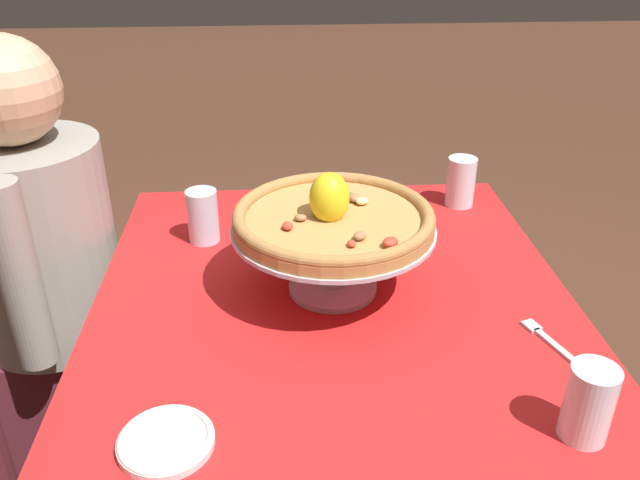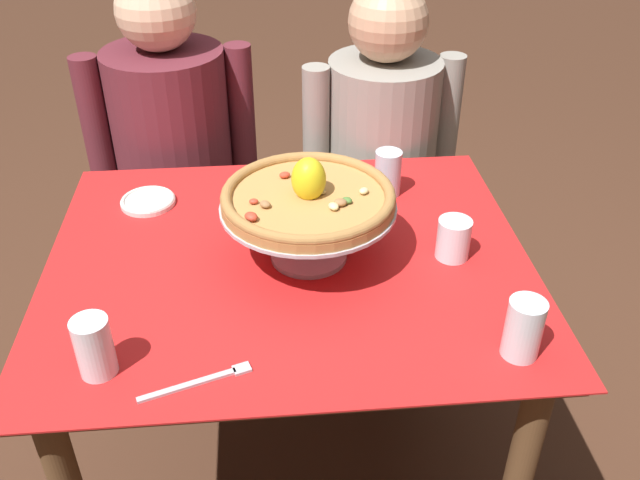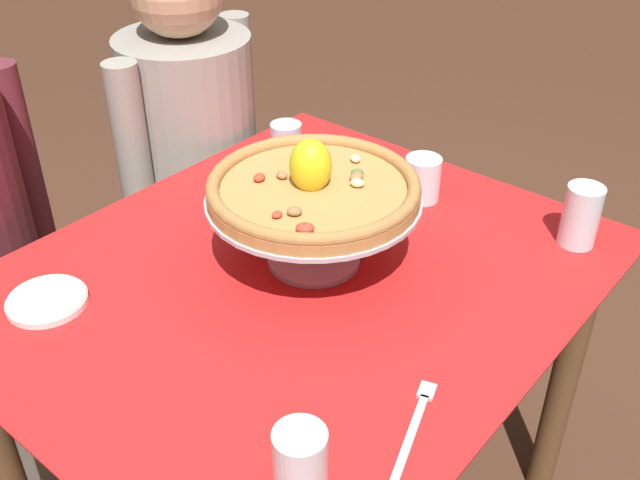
% 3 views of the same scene
% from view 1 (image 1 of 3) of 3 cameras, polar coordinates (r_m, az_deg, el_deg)
% --- Properties ---
extents(dining_table, '(1.07, 0.91, 0.73)m').
position_cam_1_polar(dining_table, '(1.30, 1.25, -9.70)').
color(dining_table, brown).
rests_on(dining_table, ground).
extents(pizza_stand, '(0.38, 0.38, 0.14)m').
position_cam_1_polar(pizza_stand, '(1.22, 1.09, -0.41)').
color(pizza_stand, '#B7B7C1').
rests_on(pizza_stand, dining_table).
extents(pizza, '(0.37, 0.37, 0.11)m').
position_cam_1_polar(pizza, '(1.19, 1.10, 2.08)').
color(pizza, '#BC8447').
rests_on(pizza, pizza_stand).
extents(water_glass_side_right, '(0.08, 0.08, 0.09)m').
position_cam_1_polar(water_glass_side_right, '(1.53, 1.02, 3.41)').
color(water_glass_side_right, white).
rests_on(water_glass_side_right, dining_table).
extents(water_glass_back_right, '(0.07, 0.07, 0.12)m').
position_cam_1_polar(water_glass_back_right, '(1.44, -10.22, 1.78)').
color(water_glass_back_right, silver).
rests_on(water_glass_back_right, dining_table).
extents(water_glass_front_right, '(0.07, 0.07, 0.12)m').
position_cam_1_polar(water_glass_front_right, '(1.63, 12.22, 4.75)').
color(water_glass_front_right, silver).
rests_on(water_glass_front_right, dining_table).
extents(water_glass_front_left, '(0.07, 0.07, 0.12)m').
position_cam_1_polar(water_glass_front_left, '(1.01, 22.41, -13.43)').
color(water_glass_front_left, white).
rests_on(water_glass_front_left, dining_table).
extents(side_plate, '(0.14, 0.14, 0.02)m').
position_cam_1_polar(side_plate, '(0.97, -13.37, -16.75)').
color(side_plate, white).
rests_on(side_plate, dining_table).
extents(dinner_fork, '(0.20, 0.08, 0.01)m').
position_cam_1_polar(dinner_fork, '(1.18, 20.34, -9.05)').
color(dinner_fork, '#B7B7C1').
rests_on(dinner_fork, dining_table).
extents(diner_right, '(0.49, 0.38, 1.17)m').
position_cam_1_polar(diner_right, '(1.67, -22.48, -4.40)').
color(diner_right, maroon).
rests_on(diner_right, ground).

